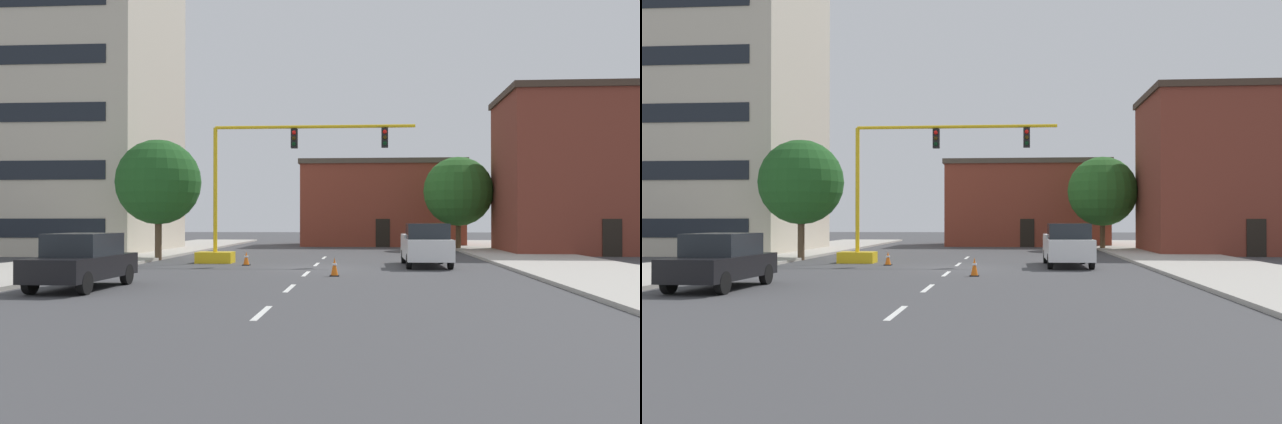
# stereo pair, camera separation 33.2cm
# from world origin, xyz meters

# --- Properties ---
(ground_plane) EXTENTS (160.00, 160.00, 0.00)m
(ground_plane) POSITION_xyz_m (0.00, 0.00, 0.00)
(ground_plane) COLOR #424244
(sidewalk_left) EXTENTS (6.00, 56.00, 0.14)m
(sidewalk_left) POSITION_xyz_m (-11.55, 8.00, 0.07)
(sidewalk_left) COLOR #B2ADA3
(sidewalk_left) RESTS_ON ground_plane
(sidewalk_right) EXTENTS (6.00, 56.00, 0.14)m
(sidewalk_right) POSITION_xyz_m (11.55, 8.00, 0.07)
(sidewalk_right) COLOR #B2ADA3
(sidewalk_right) RESTS_ON ground_plane
(lane_stripe_seg_0) EXTENTS (0.16, 2.40, 0.01)m
(lane_stripe_seg_0) POSITION_xyz_m (0.00, -14.00, 0.00)
(lane_stripe_seg_0) COLOR silver
(lane_stripe_seg_0) RESTS_ON ground_plane
(lane_stripe_seg_1) EXTENTS (0.16, 2.40, 0.01)m
(lane_stripe_seg_1) POSITION_xyz_m (0.00, -8.50, 0.00)
(lane_stripe_seg_1) COLOR silver
(lane_stripe_seg_1) RESTS_ON ground_plane
(lane_stripe_seg_2) EXTENTS (0.16, 2.40, 0.01)m
(lane_stripe_seg_2) POSITION_xyz_m (0.00, -3.00, 0.00)
(lane_stripe_seg_2) COLOR silver
(lane_stripe_seg_2) RESTS_ON ground_plane
(lane_stripe_seg_3) EXTENTS (0.16, 2.40, 0.01)m
(lane_stripe_seg_3) POSITION_xyz_m (0.00, 2.50, 0.00)
(lane_stripe_seg_3) COLOR silver
(lane_stripe_seg_3) RESTS_ON ground_plane
(lane_stripe_seg_4) EXTENTS (0.16, 2.40, 0.01)m
(lane_stripe_seg_4) POSITION_xyz_m (0.00, 8.00, 0.00)
(lane_stripe_seg_4) COLOR silver
(lane_stripe_seg_4) RESTS_ON ground_plane
(building_tall_left) EXTENTS (14.65, 12.30, 20.31)m
(building_tall_left) POSITION_xyz_m (-18.32, 13.39, 10.17)
(building_tall_left) COLOR beige
(building_tall_left) RESTS_ON ground_plane
(building_brick_center) EXTENTS (13.29, 8.45, 6.97)m
(building_brick_center) POSITION_xyz_m (3.63, 26.54, 3.49)
(building_brick_center) COLOR brown
(building_brick_center) RESTS_ON ground_plane
(building_row_right) EXTENTS (11.08, 8.54, 10.32)m
(building_row_right) POSITION_xyz_m (16.59, 14.25, 5.17)
(building_row_right) COLOR brown
(building_row_right) RESTS_ON ground_plane
(traffic_signal_gantry) EXTENTS (10.81, 1.20, 6.83)m
(traffic_signal_gantry) POSITION_xyz_m (-3.64, 3.21, 2.35)
(traffic_signal_gantry) COLOR yellow
(traffic_signal_gantry) RESTS_ON ground_plane
(tree_left_near) EXTENTS (4.51, 4.51, 6.41)m
(tree_left_near) POSITION_xyz_m (-8.63, 5.09, 4.15)
(tree_left_near) COLOR brown
(tree_left_near) RESTS_ON ground_plane
(tree_right_far) EXTENTS (4.93, 4.93, 6.63)m
(tree_right_far) POSITION_xyz_m (8.89, 18.33, 4.15)
(tree_right_far) COLOR #4C3823
(tree_right_far) RESTS_ON ground_plane
(pickup_truck_white) EXTENTS (2.05, 5.41, 1.99)m
(pickup_truck_white) POSITION_xyz_m (5.15, 1.63, 0.97)
(pickup_truck_white) COLOR white
(pickup_truck_white) RESTS_ON ground_plane
(sedan_black_near_left) EXTENTS (2.00, 4.56, 1.74)m
(sedan_black_near_left) POSITION_xyz_m (-6.45, -9.17, 0.89)
(sedan_black_near_left) COLOR black
(sedan_black_near_left) RESTS_ON ground_plane
(traffic_cone_roadside_a) EXTENTS (0.36, 0.36, 0.65)m
(traffic_cone_roadside_a) POSITION_xyz_m (-3.26, 1.62, 0.32)
(traffic_cone_roadside_a) COLOR black
(traffic_cone_roadside_a) RESTS_ON ground_plane
(traffic_cone_roadside_b) EXTENTS (0.36, 0.36, 0.72)m
(traffic_cone_roadside_b) POSITION_xyz_m (1.19, -4.00, 0.35)
(traffic_cone_roadside_b) COLOR black
(traffic_cone_roadside_b) RESTS_ON ground_plane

